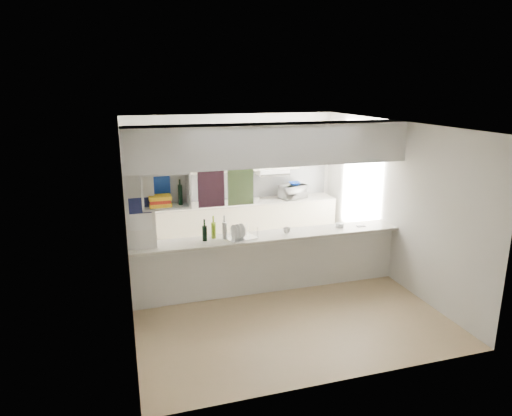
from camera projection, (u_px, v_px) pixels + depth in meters
name	position (u px, v px, depth m)	size (l,w,h in m)	color
floor	(270.00, 290.00, 7.21)	(4.80, 4.80, 0.00)	tan
ceiling	(271.00, 124.00, 6.53)	(4.80, 4.80, 0.00)	white
wall_back	(232.00, 180.00, 9.09)	(4.20, 4.20, 0.00)	silver
wall_left	(126.00, 223.00, 6.29)	(4.80, 4.80, 0.00)	silver
wall_right	(392.00, 201.00, 7.46)	(4.80, 4.80, 0.00)	silver
servery_partition	(259.00, 188.00, 6.73)	(4.20, 0.50, 2.60)	silver
cubby_shelf	(164.00, 192.00, 6.27)	(0.65, 0.35, 0.50)	white
kitchen_run	(244.00, 206.00, 9.02)	(3.60, 0.63, 2.24)	beige
microwave	(293.00, 192.00, 9.17)	(0.51, 0.34, 0.28)	white
bowl	(295.00, 183.00, 9.13)	(0.22, 0.22, 0.06)	#0E329A
dish_rack	(240.00, 232.00, 6.80)	(0.51, 0.44, 0.23)	silver
cup	(287.00, 230.00, 6.99)	(0.12, 0.12, 0.09)	white
wine_bottles	(215.00, 231.00, 6.74)	(0.37, 0.15, 0.36)	black
plastic_tubs	(342.00, 225.00, 7.35)	(0.48, 0.17, 0.06)	silver
utensil_jar	(216.00, 200.00, 8.83)	(0.09, 0.09, 0.13)	black
knife_block	(240.00, 196.00, 8.99)	(0.09, 0.07, 0.18)	#55301D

